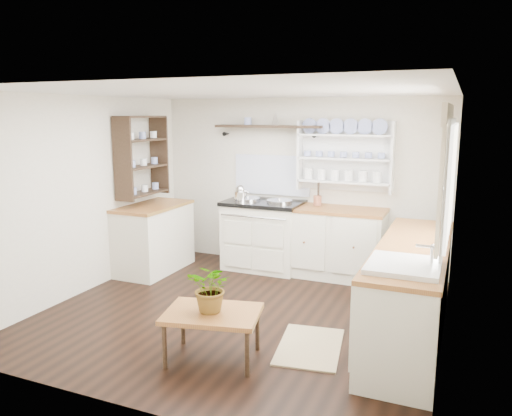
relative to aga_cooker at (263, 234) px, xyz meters
The scene contains 19 objects.
floor 1.68m from the aga_cooker, 76.17° to the right, with size 4.00×3.80×0.01m, color black.
wall_back 0.85m from the aga_cooker, 40.51° to the left, with size 4.00×0.02×2.30m, color beige.
wall_right 2.94m from the aga_cooker, 33.33° to the right, with size 0.02×3.80×2.30m, color beige.
wall_left 2.35m from the aga_cooker, 135.79° to the right, with size 0.02×3.80×2.30m, color beige.
ceiling 2.44m from the aga_cooker, 76.17° to the right, with size 4.00×3.80×0.01m, color white.
window 2.94m from the aga_cooker, 31.29° to the right, with size 0.08×1.55×1.22m.
aga_cooker is the anchor object (origin of this frame).
back_cabinets 0.99m from the aga_cooker, ahead, with size 1.27×0.63×0.90m.
right_cabinets 2.55m from the aga_cooker, 35.16° to the right, with size 0.62×2.43×0.90m.
belfast_sink 3.06m from the aga_cooker, 46.77° to the right, with size 0.55×0.60×0.45m.
left_cabinets 1.47m from the aga_cooker, 152.98° to the right, with size 0.62×1.13×0.90m.
plate_rack 1.53m from the aga_cooker, 15.82° to the left, with size 1.20×0.22×0.90m.
high_shelf 1.45m from the aga_cooker, 93.71° to the left, with size 1.50×0.29×0.16m.
left_shelving 1.93m from the aga_cooker, 155.26° to the right, with size 0.28×0.80×1.05m, color black.
kettle 0.64m from the aga_cooker, 156.85° to the right, with size 0.17×0.17×0.21m, color silver, non-canonical shape.
utensil_crock 0.88m from the aga_cooker, ahead, with size 0.11×0.11×0.12m, color #975337.
center_table 2.65m from the aga_cooker, 77.33° to the right, with size 0.90×0.73×0.43m.
potted_plant 2.65m from the aga_cooker, 77.33° to the right, with size 0.39×0.34×0.43m, color #3F7233.
floor_rug 2.47m from the aga_cooker, 57.83° to the right, with size 0.55×0.85×0.02m, color #937F56.
Camera 1 is at (2.09, -4.55, 2.09)m, focal length 35.00 mm.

